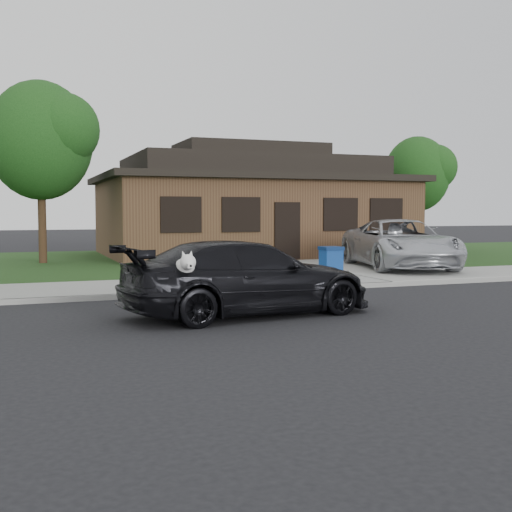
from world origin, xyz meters
name	(u,v)px	position (x,y,z in m)	size (l,w,h in m)	color
ground	(322,315)	(0.00, 0.00, 0.00)	(120.00, 120.00, 0.00)	black
sidewalk	(237,284)	(0.00, 5.00, 0.06)	(60.00, 3.00, 0.12)	gray
curb	(257,290)	(0.00, 3.50, 0.06)	(60.00, 0.12, 0.12)	gray
lawn	(169,261)	(0.00, 13.00, 0.07)	(60.00, 13.00, 0.13)	#193814
driveway	(348,263)	(6.00, 10.00, 0.07)	(4.50, 13.00, 0.14)	gray
sedan	(248,278)	(-1.30, 0.51, 0.70)	(5.04, 2.58, 1.40)	black
minivan	(400,244)	(6.12, 6.81, 0.92)	(2.57, 5.58, 1.55)	silver
recycling_bin	(331,263)	(2.48, 4.48, 0.57)	(0.54, 0.58, 0.89)	navy
house	(250,207)	(4.00, 15.00, 2.13)	(12.60, 8.60, 4.65)	#422B1C
tree_0	(45,138)	(-4.34, 12.88, 4.48)	(3.78, 3.60, 6.34)	#332114
tree_1	(421,173)	(12.14, 14.40, 3.71)	(3.15, 3.00, 5.25)	#332114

